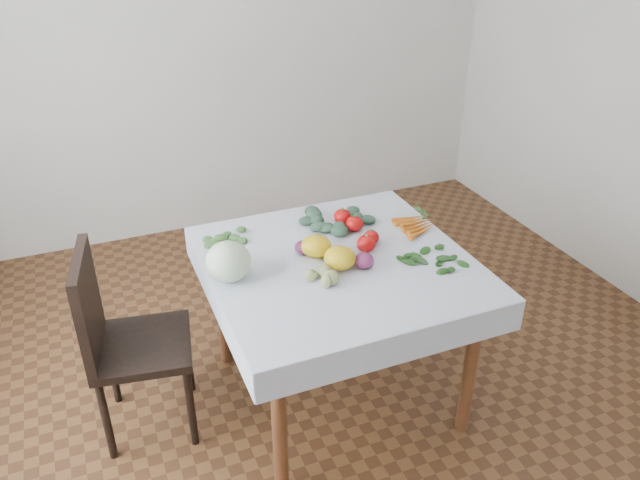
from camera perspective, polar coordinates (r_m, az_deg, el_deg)
The scene contains 19 objects.
ground at distance 3.19m, azimuth 1.50°, elevation -13.60°, with size 4.00×4.00×0.00m, color brown.
back_wall at distance 4.32m, azimuth -9.52°, elevation 17.96°, with size 4.00×0.04×2.70m, color silver.
table at distance 2.78m, azimuth 1.68°, elevation -3.69°, with size 1.00×1.00×0.75m.
tablecloth at distance 2.73m, azimuth 1.71°, elevation -1.94°, with size 1.12×1.12×0.01m, color white.
chair at distance 2.81m, azimuth -17.86°, elevation -8.16°, with size 0.48×0.48×0.91m.
cabbage at distance 2.59m, azimuth -8.39°, elevation -1.95°, with size 0.19×0.19×0.17m, color beige.
tomato_a at distance 3.02m, azimuth 2.05°, elevation 2.14°, with size 0.08×0.08×0.07m, color red.
tomato_b at distance 2.96m, azimuth 3.18°, elevation 1.49°, with size 0.08×0.08×0.07m, color red.
tomato_c at distance 2.79m, azimuth 4.22°, elevation -0.33°, with size 0.09×0.09×0.08m, color red.
tomato_d at distance 2.85m, azimuth 4.70°, elevation 0.25°, with size 0.07×0.07×0.06m, color red.
heirloom_back at distance 2.74m, azimuth -0.36°, elevation -0.55°, with size 0.14×0.14×0.09m, color yellow.
heirloom_front at distance 2.66m, azimuth 1.83°, elevation -1.65°, with size 0.14×0.14×0.10m, color yellow.
onion_a at distance 2.76m, azimuth -1.52°, elevation -0.69°, with size 0.08×0.08×0.06m, color #5A1942.
onion_b at distance 2.66m, azimuth 4.06°, elevation -1.91°, with size 0.08×0.08×0.07m, color #5A1942.
tomatillo_cluster at distance 2.55m, azimuth -0.57°, elevation -3.73°, with size 0.17×0.12×0.05m.
carrot_bunch at distance 3.03m, azimuth 8.86°, elevation 1.39°, with size 0.18×0.21×0.03m.
kale_bunch at distance 3.03m, azimuth 1.65°, elevation 1.89°, with size 0.27×0.27×0.04m.
basil_bunch at distance 2.76m, azimuth 10.07°, elevation -1.91°, with size 0.28×0.21×0.01m.
dill_bunch at distance 2.89m, azimuth -8.61°, elevation -0.07°, with size 0.22×0.21×0.02m.
Camera 1 is at (-0.96, -2.13, 2.17)m, focal length 35.00 mm.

